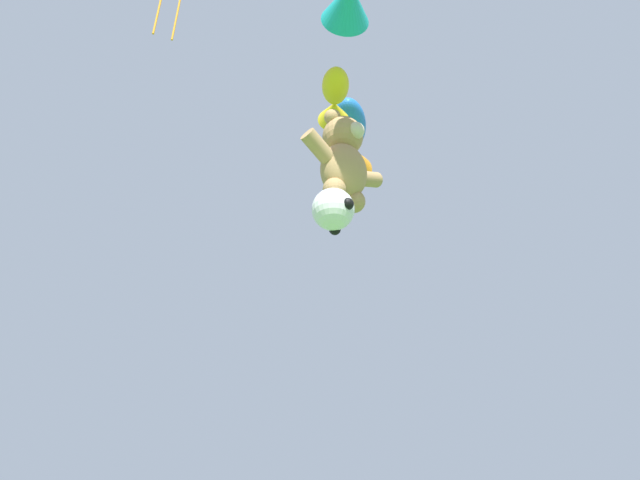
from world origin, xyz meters
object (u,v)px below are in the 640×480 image
at_px(soccer_ball_kite, 333,210).
at_px(fish_kite_goldfin, 335,99).
at_px(teddy_bear_kite, 344,160).
at_px(fish_kite_cobalt, 350,142).

xyz_separation_m(soccer_ball_kite, fish_kite_goldfin, (0.35, 0.25, 2.97)).
height_order(teddy_bear_kite, fish_kite_cobalt, fish_kite_cobalt).
height_order(soccer_ball_kite, fish_kite_goldfin, fish_kite_goldfin).
height_order(teddy_bear_kite, fish_kite_goldfin, fish_kite_goldfin).
height_order(fish_kite_cobalt, fish_kite_goldfin, fish_kite_cobalt).
bearing_deg(teddy_bear_kite, fish_kite_goldfin, 114.99).
distance_m(soccer_ball_kite, fish_kite_goldfin, 3.01).
xyz_separation_m(teddy_bear_kite, soccer_ball_kite, (-0.41, -0.11, -1.37)).
bearing_deg(fish_kite_goldfin, teddy_bear_kite, -65.01).
bearing_deg(fish_kite_goldfin, soccer_ball_kite, -144.31).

